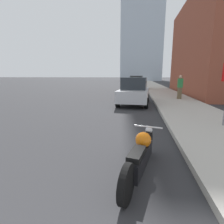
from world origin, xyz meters
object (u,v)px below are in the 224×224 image
at_px(parked_car_yellow, 137,83).
at_px(parked_car_red, 139,81).
at_px(parked_car_black, 138,79).
at_px(pedestrian, 180,87).
at_px(parked_car_silver, 134,92).
at_px(motorcycle, 140,155).

height_order(parked_car_yellow, parked_car_red, parked_car_yellow).
relative_size(parked_car_black, pedestrian, 2.37).
height_order(parked_car_yellow, parked_car_black, parked_car_yellow).
bearing_deg(pedestrian, parked_car_silver, -145.24).
distance_m(parked_car_yellow, parked_car_red, 12.76).
distance_m(parked_car_red, parked_car_black, 10.88).
relative_size(motorcycle, parked_car_yellow, 0.50).
height_order(motorcycle, parked_car_black, parked_car_black).
bearing_deg(parked_car_yellow, motorcycle, -84.52).
relative_size(parked_car_red, parked_car_black, 0.96).
height_order(motorcycle, parked_car_red, parked_car_red).
bearing_deg(parked_car_silver, parked_car_red, 93.66).
bearing_deg(parked_car_yellow, parked_car_black, 94.02).
xyz_separation_m(parked_car_red, pedestrian, (2.99, -23.53, 0.22)).
relative_size(parked_car_silver, parked_car_black, 0.96).
bearing_deg(parked_car_yellow, parked_car_red, 92.83).
height_order(parked_car_silver, parked_car_black, parked_car_silver).
bearing_deg(parked_car_black, parked_car_yellow, -90.97).
xyz_separation_m(motorcycle, parked_car_red, (-0.02, 34.10, 0.46)).
bearing_deg(parked_car_yellow, pedestrian, -68.27).
relative_size(motorcycle, parked_car_red, 0.57).
xyz_separation_m(parked_car_silver, parked_car_black, (0.15, 36.71, 0.00)).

